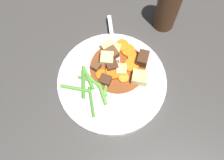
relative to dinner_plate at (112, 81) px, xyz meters
name	(u,v)px	position (x,y,z in m)	size (l,w,h in m)	color
ground_plane	(112,83)	(0.00, 0.00, -0.01)	(3.00, 3.00, 0.00)	#423F3D
dinner_plate	(112,81)	(0.00, 0.00, 0.00)	(0.26, 0.26, 0.02)	white
stew_sauce	(118,67)	(0.03, 0.01, 0.01)	(0.13, 0.13, 0.00)	brown
carrot_slice_0	(113,72)	(0.01, 0.01, 0.02)	(0.04, 0.04, 0.01)	orange
carrot_slice_1	(133,57)	(0.08, 0.01, 0.01)	(0.02, 0.02, 0.01)	orange
carrot_slice_2	(128,51)	(0.08, 0.03, 0.01)	(0.03, 0.03, 0.01)	orange
carrot_slice_3	(124,78)	(0.02, -0.02, 0.01)	(0.02, 0.02, 0.01)	orange
carrot_slice_4	(101,75)	(-0.01, 0.03, 0.01)	(0.03, 0.03, 0.01)	orange
carrot_slice_5	(132,65)	(0.06, -0.01, 0.01)	(0.03, 0.03, 0.01)	orange
carrot_slice_6	(122,46)	(0.08, 0.05, 0.02)	(0.03, 0.03, 0.01)	orange
potato_chunk_0	(115,50)	(0.06, 0.05, 0.02)	(0.03, 0.03, 0.02)	#DBBC6B
potato_chunk_1	(107,59)	(0.03, 0.04, 0.02)	(0.03, 0.03, 0.03)	#EAD68C
potato_chunk_2	(140,78)	(0.05, -0.04, 0.02)	(0.03, 0.04, 0.02)	#E5CC7A
potato_chunk_3	(121,69)	(0.03, 0.00, 0.02)	(0.02, 0.03, 0.02)	#E5CC7A
potato_chunk_4	(107,47)	(0.05, 0.07, 0.02)	(0.03, 0.02, 0.02)	#E5CC7A
meat_chunk_0	(143,59)	(0.09, -0.02, 0.02)	(0.03, 0.02, 0.03)	#4C2B19
meat_chunk_1	(111,54)	(0.04, 0.05, 0.02)	(0.03, 0.03, 0.02)	brown
meat_chunk_2	(112,66)	(0.02, 0.02, 0.02)	(0.02, 0.03, 0.02)	#4C2B19
meat_chunk_3	(96,67)	(-0.01, 0.05, 0.02)	(0.02, 0.02, 0.02)	brown
meat_chunk_4	(106,80)	(-0.01, 0.01, 0.02)	(0.02, 0.02, 0.02)	#4C2B19
green_bean_0	(102,93)	(-0.04, -0.01, 0.01)	(0.01, 0.01, 0.06)	#66AD42
green_bean_1	(76,88)	(-0.08, 0.04, 0.01)	(0.01, 0.01, 0.07)	#599E38
green_bean_2	(91,102)	(-0.07, -0.01, 0.01)	(0.01, 0.01, 0.07)	#4C8E33
green_bean_3	(107,85)	(-0.02, 0.00, 0.01)	(0.01, 0.01, 0.08)	#66AD42
green_bean_4	(88,78)	(-0.04, 0.04, 0.01)	(0.01, 0.01, 0.06)	#599E38
green_bean_5	(88,80)	(-0.04, 0.04, 0.01)	(0.01, 0.01, 0.05)	#4C8E33
green_bean_6	(97,85)	(-0.03, 0.01, 0.01)	(0.01, 0.01, 0.07)	#66AD42
green_bean_7	(83,84)	(-0.06, 0.04, 0.01)	(0.01, 0.01, 0.07)	#4C8E33
fork	(114,46)	(0.07, 0.06, 0.01)	(0.12, 0.15, 0.00)	silver
pepper_mill	(168,8)	(0.22, 0.03, 0.05)	(0.06, 0.06, 0.13)	#4C2D19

